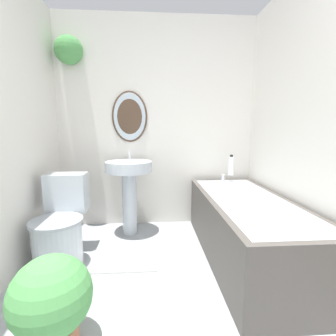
{
  "coord_description": "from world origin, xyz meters",
  "views": [
    {
      "loc": [
        -0.07,
        -0.27,
        1.13
      ],
      "look_at": [
        0.06,
        1.61,
        0.84
      ],
      "focal_mm": 26.0,
      "sensor_mm": 36.0,
      "label": 1
    }
  ],
  "objects_px": {
    "toilet": "(61,227)",
    "shampoo_bottle": "(231,166)",
    "bathtub": "(247,227)",
    "potted_plant": "(52,300)",
    "pedestal_sink": "(129,180)"
  },
  "relations": [
    {
      "from": "toilet",
      "to": "shampoo_bottle",
      "type": "height_order",
      "value": "shampoo_bottle"
    },
    {
      "from": "bathtub",
      "to": "potted_plant",
      "type": "distance_m",
      "value": 1.58
    },
    {
      "from": "pedestal_sink",
      "to": "shampoo_bottle",
      "type": "distance_m",
      "value": 1.16
    },
    {
      "from": "pedestal_sink",
      "to": "potted_plant",
      "type": "bearing_deg",
      "value": -100.77
    },
    {
      "from": "pedestal_sink",
      "to": "potted_plant",
      "type": "distance_m",
      "value": 1.49
    },
    {
      "from": "toilet",
      "to": "bathtub",
      "type": "xyz_separation_m",
      "value": [
        1.62,
        -0.07,
        -0.02
      ]
    },
    {
      "from": "pedestal_sink",
      "to": "shampoo_bottle",
      "type": "xyz_separation_m",
      "value": [
        1.15,
        0.11,
        0.13
      ]
    },
    {
      "from": "toilet",
      "to": "pedestal_sink",
      "type": "bearing_deg",
      "value": 44.62
    },
    {
      "from": "pedestal_sink",
      "to": "potted_plant",
      "type": "xyz_separation_m",
      "value": [
        -0.27,
        -1.43,
        -0.32
      ]
    },
    {
      "from": "pedestal_sink",
      "to": "bathtub",
      "type": "distance_m",
      "value": 1.27
    },
    {
      "from": "potted_plant",
      "to": "pedestal_sink",
      "type": "bearing_deg",
      "value": 79.23
    },
    {
      "from": "shampoo_bottle",
      "to": "potted_plant",
      "type": "xyz_separation_m",
      "value": [
        -1.42,
        -1.54,
        -0.45
      ]
    },
    {
      "from": "toilet",
      "to": "pedestal_sink",
      "type": "relative_size",
      "value": 0.82
    },
    {
      "from": "bathtub",
      "to": "pedestal_sink",
      "type": "bearing_deg",
      "value": 150.52
    },
    {
      "from": "bathtub",
      "to": "potted_plant",
      "type": "height_order",
      "value": "bathtub"
    }
  ]
}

